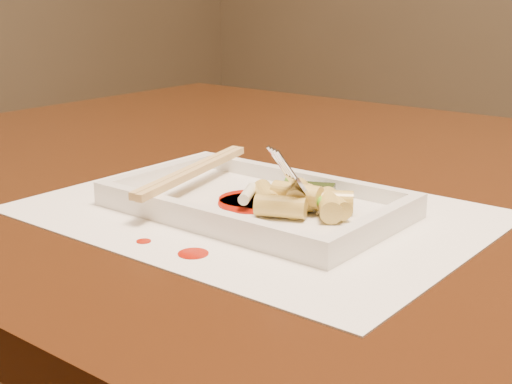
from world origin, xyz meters
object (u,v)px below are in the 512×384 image
Objects in this scene: placemat at (256,212)px; plate_base at (256,207)px; table at (388,270)px; fork at (334,129)px; chopstick_a at (190,170)px.

plate_base reaches higher than placemat.
plate_base reaches higher than table.
table is 0.21m from plate_base.
fork reaches higher than placemat.
table is 6.94× the size of chopstick_a.
plate_base is at bearing 0.00° from placemat.
fork is at bearing 6.75° from chopstick_a.
plate_base is 1.86× the size of fork.
fork reaches higher than plate_base.
placemat is (-0.05, -0.17, 0.10)m from table.
chopstick_a is 0.16m from fork.
fork reaches higher than table.
table is 10.00× the size of fork.
chopstick_a is (-0.08, 0.00, 0.02)m from plate_base.
table is at bearing 53.68° from chopstick_a.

